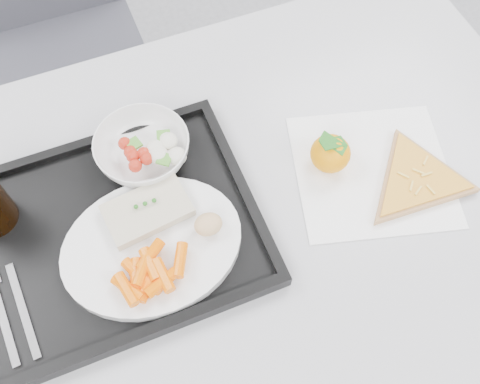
# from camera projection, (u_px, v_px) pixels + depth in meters

# --- Properties ---
(table) EXTENTS (1.20, 0.80, 0.75)m
(table) POSITION_uv_depth(u_px,v_px,m) (223.00, 236.00, 0.90)
(table) COLOR #B4B4B7
(table) RESTS_ON ground
(chair) EXTENTS (0.42, 0.42, 0.93)m
(chair) POSITION_uv_depth(u_px,v_px,m) (49.00, 24.00, 1.34)
(chair) COLOR #383940
(chair) RESTS_ON ground
(tray) EXTENTS (0.45, 0.35, 0.03)m
(tray) POSITION_uv_depth(u_px,v_px,m) (109.00, 234.00, 0.81)
(tray) COLOR black
(tray) RESTS_ON table
(dinner_plate) EXTENTS (0.27, 0.27, 0.02)m
(dinner_plate) POSITION_uv_depth(u_px,v_px,m) (152.00, 246.00, 0.79)
(dinner_plate) COLOR white
(dinner_plate) RESTS_ON tray
(fish_fillet) EXTENTS (0.13, 0.09, 0.02)m
(fish_fillet) POSITION_uv_depth(u_px,v_px,m) (147.00, 210.00, 0.80)
(fish_fillet) COLOR beige
(fish_fillet) RESTS_ON dinner_plate
(bread_roll) EXTENTS (0.05, 0.05, 0.03)m
(bread_roll) POSITION_uv_depth(u_px,v_px,m) (208.00, 224.00, 0.78)
(bread_roll) COLOR #E2B186
(bread_roll) RESTS_ON dinner_plate
(salad_bowl) EXTENTS (0.15, 0.15, 0.05)m
(salad_bowl) POSITION_uv_depth(u_px,v_px,m) (143.00, 149.00, 0.85)
(salad_bowl) COLOR white
(salad_bowl) RESTS_ON tray
(napkin) EXTENTS (0.31, 0.30, 0.00)m
(napkin) POSITION_uv_depth(u_px,v_px,m) (372.00, 171.00, 0.88)
(napkin) COLOR white
(napkin) RESTS_ON table
(tangerine) EXTENTS (0.08, 0.08, 0.07)m
(tangerine) POSITION_uv_depth(u_px,v_px,m) (330.00, 153.00, 0.85)
(tangerine) COLOR #F69F0B
(tangerine) RESTS_ON napkin
(pizza_slice) EXTENTS (0.29, 0.29, 0.02)m
(pizza_slice) POSITION_uv_depth(u_px,v_px,m) (417.00, 180.00, 0.86)
(pizza_slice) COLOR #DAB36B
(pizza_slice) RESTS_ON napkin
(carrot_pile) EXTENTS (0.12, 0.08, 0.03)m
(carrot_pile) POSITION_uv_depth(u_px,v_px,m) (147.00, 275.00, 0.74)
(carrot_pile) COLOR #F76601
(carrot_pile) RESTS_ON dinner_plate
(salad_contents) EXTENTS (0.10, 0.08, 0.03)m
(salad_contents) POSITION_uv_depth(u_px,v_px,m) (154.00, 152.00, 0.84)
(salad_contents) COLOR #B32614
(salad_contents) RESTS_ON salad_bowl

